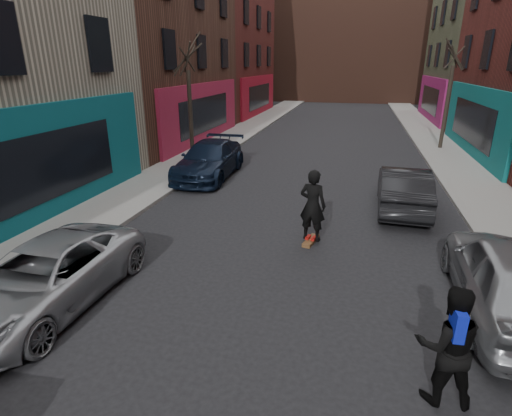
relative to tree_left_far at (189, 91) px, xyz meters
The scene contains 12 objects.
sidewalk_left 12.45m from the tree_left_far, 90.24° to the left, with size 2.50×84.00×0.13m, color gray.
sidewalk_right 17.61m from the tree_left_far, 43.95° to the left, with size 2.50×84.00×0.13m, color gray.
building_far 38.67m from the tree_left_far, 80.73° to the left, with size 40.00×10.00×14.00m, color #47281E.
tree_left_far is the anchor object (origin of this frame).
tree_right_far 13.78m from the tree_left_far, 25.82° to the left, with size 2.00×2.00×6.80m, color black, non-canonical shape.
parked_left_far 12.81m from the tree_left_far, 80.84° to the right, with size 2.11×4.59×1.27m, color #94969C.
parked_left_end 4.00m from the tree_left_far, 53.63° to the right, with size 2.07×5.08×1.48m, color black.
parked_right_far 15.26m from the tree_left_far, 44.12° to the right, with size 1.87×4.65×1.58m, color gray.
parked_right_end 10.83m from the tree_left_far, 26.48° to the right, with size 1.52×4.35×1.43m, color black.
skateboard 11.07m from the tree_left_far, 50.08° to the right, with size 0.22×0.80×0.10m, color brown.
skateboarder 10.81m from the tree_left_far, 50.08° to the right, with size 0.71×0.47×1.95m, color black.
pedestrian 16.13m from the tree_left_far, 54.76° to the right, with size 0.95×0.77×1.84m.
Camera 1 is at (1.51, -0.07, 4.61)m, focal length 28.00 mm.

